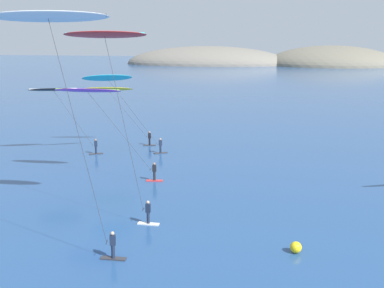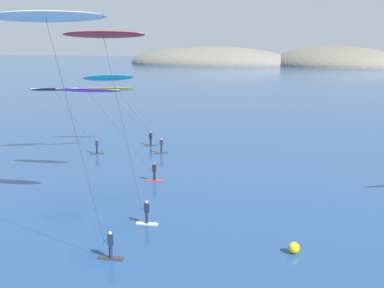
{
  "view_description": "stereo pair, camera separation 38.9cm",
  "coord_description": "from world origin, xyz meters",
  "px_view_note": "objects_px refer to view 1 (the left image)",
  "views": [
    {
      "loc": [
        -1.72,
        -15.97,
        12.65
      ],
      "look_at": [
        -9.45,
        25.05,
        3.32
      ],
      "focal_mm": 45.0,
      "sensor_mm": 36.0,
      "label": 1
    },
    {
      "loc": [
        -1.34,
        -15.89,
        12.65
      ],
      "look_at": [
        -9.45,
        25.05,
        3.32
      ],
      "focal_mm": 45.0,
      "sensor_mm": 36.0,
      "label": 2
    }
  ],
  "objects_px": {
    "kitesurfer_black": "(57,95)",
    "marker_buoy": "(296,247)",
    "kitesurfer_purple": "(92,97)",
    "kitesurfer_yellow": "(111,94)",
    "kitesurfer_white": "(54,38)",
    "kitesurfer_red": "(108,48)",
    "kitesurfer_cyan": "(112,84)"
  },
  "relations": [
    {
      "from": "kitesurfer_cyan",
      "to": "kitesurfer_red",
      "type": "bearing_deg",
      "value": -70.54
    },
    {
      "from": "kitesurfer_purple",
      "to": "kitesurfer_cyan",
      "type": "relative_size",
      "value": 1.1
    },
    {
      "from": "kitesurfer_purple",
      "to": "kitesurfer_yellow",
      "type": "relative_size",
      "value": 1.15
    },
    {
      "from": "kitesurfer_yellow",
      "to": "marker_buoy",
      "type": "xyz_separation_m",
      "value": [
        20.74,
        -25.72,
        -5.85
      ]
    },
    {
      "from": "kitesurfer_cyan",
      "to": "kitesurfer_purple",
      "type": "bearing_deg",
      "value": -82.27
    },
    {
      "from": "kitesurfer_black",
      "to": "kitesurfer_yellow",
      "type": "height_order",
      "value": "kitesurfer_black"
    },
    {
      "from": "kitesurfer_black",
      "to": "kitesurfer_white",
      "type": "distance_m",
      "value": 26.82
    },
    {
      "from": "kitesurfer_black",
      "to": "kitesurfer_red",
      "type": "height_order",
      "value": "kitesurfer_red"
    },
    {
      "from": "kitesurfer_black",
      "to": "kitesurfer_cyan",
      "type": "bearing_deg",
      "value": 7.7
    },
    {
      "from": "kitesurfer_black",
      "to": "marker_buoy",
      "type": "relative_size",
      "value": 10.68
    },
    {
      "from": "kitesurfer_yellow",
      "to": "kitesurfer_cyan",
      "type": "distance_m",
      "value": 5.57
    },
    {
      "from": "kitesurfer_yellow",
      "to": "kitesurfer_red",
      "type": "xyz_separation_m",
      "value": [
        8.38,
        -23.07,
        5.71
      ]
    },
    {
      "from": "kitesurfer_red",
      "to": "kitesurfer_black",
      "type": "bearing_deg",
      "value": 125.39
    },
    {
      "from": "kitesurfer_purple",
      "to": "kitesurfer_yellow",
      "type": "xyz_separation_m",
      "value": [
        -3.1,
        13.23,
        -1.29
      ]
    },
    {
      "from": "kitesurfer_black",
      "to": "kitesurfer_cyan",
      "type": "xyz_separation_m",
      "value": [
        5.9,
        0.8,
        1.15
      ]
    },
    {
      "from": "kitesurfer_white",
      "to": "marker_buoy",
      "type": "distance_m",
      "value": 18.21
    },
    {
      "from": "kitesurfer_yellow",
      "to": "kitesurfer_white",
      "type": "bearing_deg",
      "value": -75.19
    },
    {
      "from": "kitesurfer_red",
      "to": "marker_buoy",
      "type": "bearing_deg",
      "value": -12.09
    },
    {
      "from": "kitesurfer_purple",
      "to": "kitesurfer_black",
      "type": "relative_size",
      "value": 1.31
    },
    {
      "from": "kitesurfer_black",
      "to": "kitesurfer_white",
      "type": "relative_size",
      "value": 0.53
    },
    {
      "from": "kitesurfer_yellow",
      "to": "marker_buoy",
      "type": "height_order",
      "value": "kitesurfer_yellow"
    },
    {
      "from": "kitesurfer_yellow",
      "to": "kitesurfer_cyan",
      "type": "relative_size",
      "value": 0.95
    },
    {
      "from": "kitesurfer_cyan",
      "to": "kitesurfer_white",
      "type": "relative_size",
      "value": 0.63
    },
    {
      "from": "kitesurfer_yellow",
      "to": "kitesurfer_white",
      "type": "distance_m",
      "value": 30.84
    },
    {
      "from": "kitesurfer_cyan",
      "to": "kitesurfer_white",
      "type": "height_order",
      "value": "kitesurfer_white"
    },
    {
      "from": "kitesurfer_purple",
      "to": "marker_buoy",
      "type": "relative_size",
      "value": 14.01
    },
    {
      "from": "kitesurfer_purple",
      "to": "kitesurfer_red",
      "type": "height_order",
      "value": "kitesurfer_red"
    },
    {
      "from": "kitesurfer_black",
      "to": "kitesurfer_white",
      "type": "xyz_separation_m",
      "value": [
        11.64,
        -23.42,
        5.98
      ]
    },
    {
      "from": "kitesurfer_red",
      "to": "kitesurfer_white",
      "type": "distance_m",
      "value": 6.18
    },
    {
      "from": "kitesurfer_purple",
      "to": "kitesurfer_cyan",
      "type": "distance_m",
      "value": 8.35
    },
    {
      "from": "kitesurfer_black",
      "to": "marker_buoy",
      "type": "distance_m",
      "value": 32.34
    },
    {
      "from": "kitesurfer_red",
      "to": "kitesurfer_white",
      "type": "bearing_deg",
      "value": -96.21
    }
  ]
}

